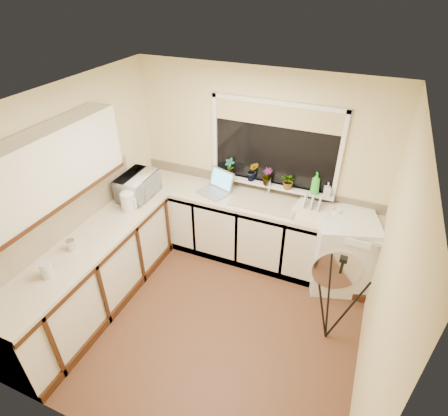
% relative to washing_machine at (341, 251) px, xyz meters
% --- Properties ---
extents(floor, '(3.20, 3.20, 0.00)m').
position_rel_washing_machine_xyz_m(floor, '(-1.21, -1.17, -0.48)').
color(floor, brown).
rests_on(floor, ground).
extents(ceiling, '(3.20, 3.20, 0.00)m').
position_rel_washing_machine_xyz_m(ceiling, '(-1.21, -1.17, 1.97)').
color(ceiling, white).
rests_on(ceiling, ground).
extents(wall_back, '(3.20, 0.00, 3.20)m').
position_rel_washing_machine_xyz_m(wall_back, '(-1.21, 0.33, 0.75)').
color(wall_back, beige).
rests_on(wall_back, ground).
extents(wall_front, '(3.20, 0.00, 3.20)m').
position_rel_washing_machine_xyz_m(wall_front, '(-1.21, -2.67, 0.75)').
color(wall_front, beige).
rests_on(wall_front, ground).
extents(wall_left, '(0.00, 3.00, 3.00)m').
position_rel_washing_machine_xyz_m(wall_left, '(-2.81, -1.17, 0.75)').
color(wall_left, beige).
rests_on(wall_left, ground).
extents(wall_right, '(0.00, 3.00, 3.00)m').
position_rel_washing_machine_xyz_m(wall_right, '(0.39, -1.17, 0.75)').
color(wall_right, beige).
rests_on(wall_right, ground).
extents(base_cabinet_back, '(2.55, 0.60, 0.86)m').
position_rel_washing_machine_xyz_m(base_cabinet_back, '(-1.54, 0.03, -0.05)').
color(base_cabinet_back, silver).
rests_on(base_cabinet_back, floor).
extents(base_cabinet_left, '(0.54, 2.40, 0.86)m').
position_rel_washing_machine_xyz_m(base_cabinet_left, '(-2.51, -1.47, -0.05)').
color(base_cabinet_left, silver).
rests_on(base_cabinet_left, floor).
extents(worktop_back, '(3.20, 0.60, 0.04)m').
position_rel_washing_machine_xyz_m(worktop_back, '(-1.21, 0.03, 0.40)').
color(worktop_back, beige).
rests_on(worktop_back, base_cabinet_back).
extents(worktop_left, '(0.60, 2.40, 0.04)m').
position_rel_washing_machine_xyz_m(worktop_left, '(-2.51, -1.47, 0.40)').
color(worktop_left, beige).
rests_on(worktop_left, base_cabinet_left).
extents(upper_cabinet, '(0.28, 1.90, 0.70)m').
position_rel_washing_machine_xyz_m(upper_cabinet, '(-2.65, -1.62, 1.32)').
color(upper_cabinet, silver).
rests_on(upper_cabinet, wall_left).
extents(splashback_left, '(0.02, 2.40, 0.45)m').
position_rel_washing_machine_xyz_m(splashback_left, '(-2.80, -1.47, 0.65)').
color(splashback_left, beige).
rests_on(splashback_left, wall_left).
extents(splashback_back, '(3.20, 0.02, 0.14)m').
position_rel_washing_machine_xyz_m(splashback_back, '(-1.21, 0.32, 0.49)').
color(splashback_back, beige).
rests_on(splashback_back, wall_back).
extents(window_glass, '(1.50, 0.02, 1.00)m').
position_rel_washing_machine_xyz_m(window_glass, '(-1.01, 0.32, 1.07)').
color(window_glass, black).
rests_on(window_glass, wall_back).
extents(window_blind, '(1.50, 0.02, 0.25)m').
position_rel_washing_machine_xyz_m(window_blind, '(-1.01, 0.29, 1.45)').
color(window_blind, tan).
rests_on(window_blind, wall_back).
extents(windowsill, '(1.60, 0.14, 0.03)m').
position_rel_washing_machine_xyz_m(windowsill, '(-1.01, 0.26, 0.56)').
color(windowsill, white).
rests_on(windowsill, wall_back).
extents(sink, '(0.82, 0.46, 0.03)m').
position_rel_washing_machine_xyz_m(sink, '(-1.01, 0.03, 0.43)').
color(sink, tan).
rests_on(sink, worktop_back).
extents(faucet, '(0.03, 0.03, 0.24)m').
position_rel_washing_machine_xyz_m(faucet, '(-1.01, 0.21, 0.54)').
color(faucet, silver).
rests_on(faucet, worktop_back).
extents(washing_machine, '(0.84, 0.82, 0.96)m').
position_rel_washing_machine_xyz_m(washing_machine, '(0.00, 0.00, 0.00)').
color(washing_machine, white).
rests_on(washing_machine, floor).
extents(laptop, '(0.47, 0.45, 0.27)m').
position_rel_washing_machine_xyz_m(laptop, '(-1.67, 0.06, 0.49)').
color(laptop, '#95959C').
rests_on(laptop, worktop_back).
extents(kettle, '(0.17, 0.17, 0.22)m').
position_rel_washing_machine_xyz_m(kettle, '(-2.46, -0.75, 0.53)').
color(kettle, silver).
rests_on(kettle, worktop_left).
extents(dish_rack, '(0.47, 0.38, 0.06)m').
position_rel_washing_machine_xyz_m(dish_rack, '(-0.41, 0.07, 0.45)').
color(dish_rack, silver).
rests_on(dish_rack, worktop_back).
extents(tripod, '(0.59, 0.59, 1.12)m').
position_rel_washing_machine_xyz_m(tripod, '(0.04, -0.91, 0.08)').
color(tripod, black).
rests_on(tripod, floor).
extents(glass_jug, '(0.11, 0.11, 0.16)m').
position_rel_washing_machine_xyz_m(glass_jug, '(-2.50, -1.99, 0.50)').
color(glass_jug, silver).
rests_on(glass_jug, worktop_left).
extents(steel_jar, '(0.09, 0.09, 0.12)m').
position_rel_washing_machine_xyz_m(steel_jar, '(-2.57, -1.60, 0.48)').
color(steel_jar, silver).
rests_on(steel_jar, worktop_left).
extents(microwave, '(0.37, 0.54, 0.30)m').
position_rel_washing_machine_xyz_m(microwave, '(-2.53, -0.43, 0.57)').
color(microwave, silver).
rests_on(microwave, worktop_left).
extents(plant_a, '(0.15, 0.11, 0.25)m').
position_rel_washing_machine_xyz_m(plant_a, '(-1.56, 0.24, 0.70)').
color(plant_a, '#999999').
rests_on(plant_a, windowsill).
extents(plant_b, '(0.17, 0.14, 0.27)m').
position_rel_washing_machine_xyz_m(plant_b, '(-1.25, 0.25, 0.71)').
color(plant_b, '#999999').
rests_on(plant_b, windowsill).
extents(plant_c, '(0.15, 0.15, 0.22)m').
position_rel_washing_machine_xyz_m(plant_c, '(-1.05, 0.23, 0.68)').
color(plant_c, '#999999').
rests_on(plant_c, windowsill).
extents(plant_d, '(0.23, 0.21, 0.21)m').
position_rel_washing_machine_xyz_m(plant_d, '(-0.77, 0.23, 0.68)').
color(plant_d, '#999999').
rests_on(plant_d, windowsill).
extents(soap_bottle_green, '(0.14, 0.14, 0.28)m').
position_rel_washing_machine_xyz_m(soap_bottle_green, '(-0.45, 0.24, 0.71)').
color(soap_bottle_green, green).
rests_on(soap_bottle_green, windowsill).
extents(soap_bottle_clear, '(0.09, 0.10, 0.18)m').
position_rel_washing_machine_xyz_m(soap_bottle_clear, '(-0.31, 0.24, 0.66)').
color(soap_bottle_clear, '#999999').
rests_on(soap_bottle_clear, windowsill).
extents(cup_back, '(0.13, 0.13, 0.09)m').
position_rel_washing_machine_xyz_m(cup_back, '(-0.15, 0.09, 0.47)').
color(cup_back, white).
rests_on(cup_back, worktop_back).
extents(cup_left, '(0.11, 0.11, 0.09)m').
position_rel_washing_machine_xyz_m(cup_left, '(-2.49, -1.98, 0.46)').
color(cup_left, beige).
rests_on(cup_left, worktop_left).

